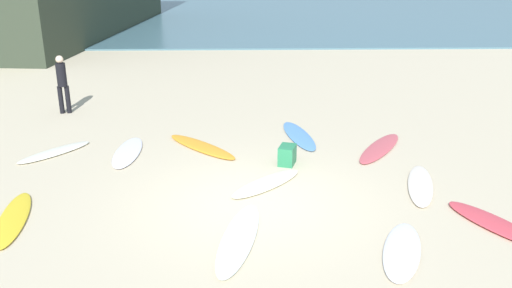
% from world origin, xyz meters
% --- Properties ---
extents(ground_plane, '(120.00, 120.00, 0.00)m').
position_xyz_m(ground_plane, '(0.00, 0.00, 0.00)').
color(ground_plane, beige).
extents(ocean_water, '(120.00, 40.00, 0.08)m').
position_xyz_m(ocean_water, '(0.00, 36.97, 0.04)').
color(ocean_water, slate).
rests_on(ocean_water, ground_plane).
extents(surfboard_0, '(1.43, 2.04, 0.09)m').
position_xyz_m(surfboard_0, '(4.25, -1.01, 0.04)').
color(surfboard_0, '#DB434F').
rests_on(surfboard_0, ground_plane).
extents(surfboard_1, '(0.59, 2.12, 0.07)m').
position_xyz_m(surfboard_1, '(-2.96, 2.76, 0.04)').
color(surfboard_1, white).
rests_on(surfboard_1, ground_plane).
extents(surfboard_2, '(1.08, 2.21, 0.08)m').
position_xyz_m(surfboard_2, '(3.46, 0.68, 0.04)').
color(surfboard_2, silver).
rests_on(surfboard_2, ground_plane).
extents(surfboard_3, '(0.97, 2.44, 0.07)m').
position_xyz_m(surfboard_3, '(1.27, 3.89, 0.04)').
color(surfboard_3, '#568FD4').
rests_on(surfboard_3, ground_plane).
extents(surfboard_4, '(1.59, 1.80, 0.07)m').
position_xyz_m(surfboard_4, '(-4.72, 2.82, 0.04)').
color(surfboard_4, white).
rests_on(surfboard_4, ground_plane).
extents(surfboard_5, '(1.02, 2.57, 0.07)m').
position_xyz_m(surfboard_5, '(-0.28, -1.38, 0.04)').
color(surfboard_5, white).
rests_on(surfboard_5, ground_plane).
extents(surfboard_6, '(2.04, 2.16, 0.07)m').
position_xyz_m(surfboard_6, '(-1.22, 3.12, 0.04)').
color(surfboard_6, orange).
rests_on(surfboard_6, ground_plane).
extents(surfboard_7, '(0.90, 2.28, 0.07)m').
position_xyz_m(surfboard_7, '(-4.35, -0.58, 0.04)').
color(surfboard_7, yellow).
rests_on(surfboard_7, ground_plane).
extents(surfboard_8, '(1.76, 2.36, 0.07)m').
position_xyz_m(surfboard_8, '(3.16, 2.91, 0.03)').
color(surfboard_8, '#D4535C').
rests_on(surfboard_8, ground_plane).
extents(surfboard_9, '(1.20, 2.00, 0.08)m').
position_xyz_m(surfboard_9, '(2.35, -1.87, 0.04)').
color(surfboard_9, white).
rests_on(surfboard_9, ground_plane).
extents(surfboard_10, '(1.78, 1.81, 0.07)m').
position_xyz_m(surfboard_10, '(0.29, 0.87, 0.04)').
color(surfboard_10, beige).
rests_on(surfboard_10, ground_plane).
extents(beachgoer_near, '(0.34, 0.33, 1.73)m').
position_xyz_m(beachgoer_near, '(-5.51, 6.26, 0.97)').
color(beachgoer_near, black).
rests_on(beachgoer_near, ground_plane).
extents(beach_cooler, '(0.47, 0.56, 0.44)m').
position_xyz_m(beach_cooler, '(0.81, 2.01, 0.22)').
color(beach_cooler, '#287F51').
rests_on(beach_cooler, ground_plane).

